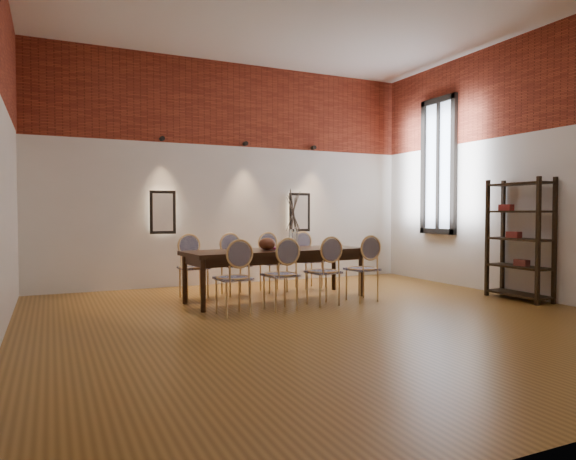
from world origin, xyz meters
name	(u,v)px	position (x,y,z in m)	size (l,w,h in m)	color
floor	(328,320)	(0.00, 0.00, -0.01)	(7.00, 7.00, 0.02)	brown
wall_back	(233,174)	(0.00, 3.55, 2.00)	(7.00, 0.10, 4.00)	silver
wall_right	(536,165)	(3.55, 0.00, 2.00)	(0.10, 7.00, 4.00)	silver
brick_band_back	(234,104)	(0.00, 3.48, 3.25)	(7.00, 0.02, 1.50)	maroon
brick_band_right	(534,80)	(3.48, 0.00, 3.25)	(0.02, 7.00, 1.50)	maroon
niche_left	(162,212)	(-1.30, 3.45, 1.30)	(0.36, 0.06, 0.66)	#FFEAC6
niche_right	(299,212)	(1.30, 3.45, 1.30)	(0.36, 0.06, 0.66)	#FFEAC6
spot_fixture_left	(162,139)	(-1.30, 3.42, 2.55)	(0.08, 0.08, 0.10)	black
spot_fixture_mid	(245,144)	(0.20, 3.42, 2.55)	(0.08, 0.08, 0.10)	black
spot_fixture_right	(314,148)	(1.60, 3.42, 2.55)	(0.08, 0.08, 0.10)	black
window_glass	(439,166)	(3.46, 2.00, 2.15)	(0.02, 0.78, 2.38)	silver
window_frame	(438,166)	(3.44, 2.00, 2.15)	(0.08, 0.90, 2.50)	black
window_mullion	(438,166)	(3.44, 2.00, 2.15)	(0.06, 0.06, 2.40)	black
dining_table	(277,274)	(0.00, 1.55, 0.38)	(2.75, 0.88, 0.75)	black
chair_near_a	(233,278)	(-0.96, 0.73, 0.47)	(0.44, 0.44, 0.94)	#DFB46E
chair_near_b	(280,275)	(-0.27, 0.80, 0.47)	(0.44, 0.44, 0.94)	#DFB46E
chair_near_c	(323,272)	(0.41, 0.86, 0.47)	(0.44, 0.44, 0.94)	#DFB46E
chair_near_d	(362,269)	(1.10, 0.93, 0.47)	(0.44, 0.44, 0.94)	#DFB46E
chair_far_a	(194,267)	(-1.09, 2.17, 0.47)	(0.44, 0.44, 0.94)	#DFB46E
chair_far_b	(235,265)	(-0.41, 2.24, 0.47)	(0.44, 0.44, 0.94)	#DFB46E
chair_far_c	(274,263)	(0.28, 2.30, 0.47)	(0.44, 0.44, 0.94)	#DFB46E
chair_far_d	(309,261)	(0.96, 2.36, 0.47)	(0.44, 0.44, 0.94)	#DFB46E
vase	(293,239)	(0.29, 1.58, 0.90)	(0.14, 0.14, 0.30)	silver
dried_branches	(293,209)	(0.29, 1.58, 1.35)	(0.50, 0.50, 0.70)	brown
bowl	(267,244)	(-0.18, 1.48, 0.84)	(0.24, 0.24, 0.18)	brown
book	(280,248)	(0.07, 1.57, 0.77)	(0.26, 0.18, 0.03)	#881B68
shelving_rack	(519,239)	(3.28, 0.04, 0.90)	(0.38, 1.00, 1.80)	black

